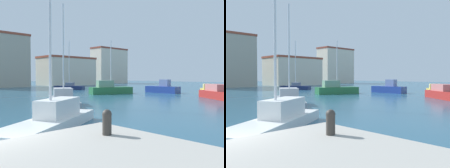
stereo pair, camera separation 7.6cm
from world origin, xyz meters
The scene contains 11 objects.
water centered at (15.00, 20.00, 0.00)m, with size 160.00×160.00×0.00m, color #285670.
mooring_bollard centered at (2.10, -2.33, 1.31)m, with size 0.25×0.25×0.66m.
sailboat_navy_inner_mooring centered at (22.59, 29.18, 0.51)m, with size 4.18×5.39×8.77m.
motorboat_yellow_outer_mooring centered at (32.27, 8.01, 0.44)m, with size 8.69×5.82×1.30m.
sailboat_green_distant_east centered at (20.79, 16.84, 0.67)m, with size 6.11×4.04×7.32m.
motorboat_blue_near_pier centered at (27.84, 12.94, 0.62)m, with size 1.66×5.09×1.96m.
sailboat_white_far_left centered at (3.68, 2.97, 0.50)m, with size 6.72×5.02×7.51m.
sailboat_grey_far_right centered at (9.12, 10.46, 0.52)m, with size 5.22×7.16×8.45m.
motorboat_red_distant_north centered at (24.22, 3.11, 0.59)m, with size 5.57×6.42×1.57m.
yacht_club centered at (34.55, 47.76, 3.78)m, with size 14.10×8.36×7.54m.
warehouse_block centered at (53.91, 51.19, 5.90)m, with size 12.57×5.48×11.77m.
Camera 1 is at (-2.11, -6.78, 2.47)m, focal length 38.36 mm.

